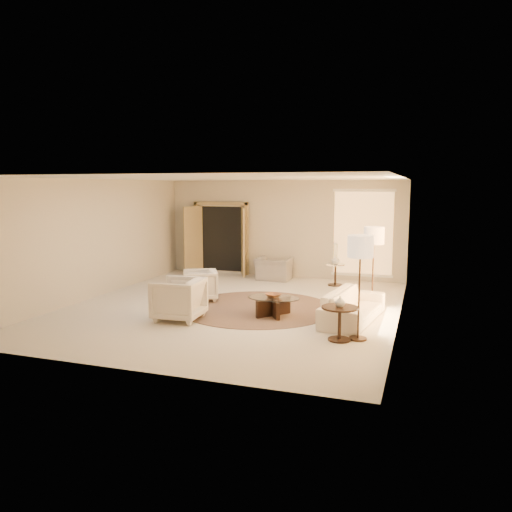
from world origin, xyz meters
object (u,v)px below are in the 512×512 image
(end_table, at_px, (340,317))
(floor_lamp_far, at_px, (360,251))
(end_vase, at_px, (340,302))
(accent_chair, at_px, (274,265))
(side_vase, at_px, (336,260))
(floor_lamp_near, at_px, (374,239))
(coffee_table, at_px, (273,304))
(side_table, at_px, (335,272))
(armchair_left, at_px, (200,284))
(sofa, at_px, (353,306))
(armchair_right, at_px, (179,297))
(bowl, at_px, (273,295))

(end_table, distance_m, floor_lamp_far, 1.18)
(end_vase, bearing_deg, floor_lamp_far, 26.77)
(accent_chair, distance_m, side_vase, 1.83)
(floor_lamp_near, bearing_deg, end_table, -96.96)
(coffee_table, distance_m, side_table, 3.64)
(armchair_left, xyz_separation_m, end_table, (3.57, -2.01, 0.02))
(floor_lamp_far, relative_size, side_vase, 7.87)
(sofa, height_order, side_vase, side_vase)
(armchair_right, bearing_deg, side_table, 148.44)
(floor_lamp_near, height_order, floor_lamp_far, floor_lamp_far)
(floor_lamp_near, relative_size, floor_lamp_far, 0.98)
(accent_chair, height_order, floor_lamp_near, floor_lamp_near)
(floor_lamp_near, bearing_deg, side_vase, 117.36)
(coffee_table, height_order, end_table, end_table)
(sofa, xyz_separation_m, accent_chair, (-2.73, 3.68, 0.12))
(accent_chair, distance_m, side_table, 1.81)
(coffee_table, relative_size, end_table, 1.84)
(floor_lamp_near, xyz_separation_m, floor_lamp_far, (0.00, -2.29, 0.03))
(armchair_right, xyz_separation_m, coffee_table, (1.70, 0.86, -0.21))
(sofa, relative_size, end_table, 3.27)
(floor_lamp_far, bearing_deg, sofa, 102.20)
(sofa, distance_m, accent_chair, 4.58)
(side_table, bearing_deg, end_table, -79.30)
(armchair_right, relative_size, accent_chair, 0.95)
(coffee_table, xyz_separation_m, end_table, (1.54, -1.18, 0.16))
(armchair_left, relative_size, side_table, 1.34)
(end_table, bearing_deg, accent_chair, 118.18)
(floor_lamp_far, distance_m, side_vase, 4.83)
(floor_lamp_far, bearing_deg, floor_lamp_near, 90.00)
(floor_lamp_far, distance_m, bowl, 2.38)
(end_table, bearing_deg, floor_lamp_far, 26.77)
(sofa, bearing_deg, accent_chair, 44.78)
(side_table, bearing_deg, sofa, -74.62)
(end_vase, bearing_deg, side_vase, 100.70)
(armchair_left, bearing_deg, end_vase, 32.68)
(accent_chair, bearing_deg, end_vase, 117.93)
(armchair_left, distance_m, floor_lamp_near, 4.06)
(end_table, height_order, bowl, end_table)
(coffee_table, bearing_deg, floor_lamp_far, -29.16)
(end_table, height_order, end_vase, end_vase)
(end_table, bearing_deg, armchair_left, 150.60)
(floor_lamp_far, xyz_separation_m, bowl, (-1.84, 1.03, -1.11))
(accent_chair, bearing_deg, armchair_left, 73.31)
(accent_chair, distance_m, end_table, 5.69)
(armchair_right, height_order, floor_lamp_near, floor_lamp_near)
(floor_lamp_near, relative_size, bowl, 5.81)
(coffee_table, bearing_deg, end_vase, -37.36)
(sofa, xyz_separation_m, end_vase, (-0.04, -1.34, 0.38))
(armchair_right, distance_m, side_table, 5.02)
(accent_chair, xyz_separation_m, side_table, (1.79, -0.26, -0.07))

